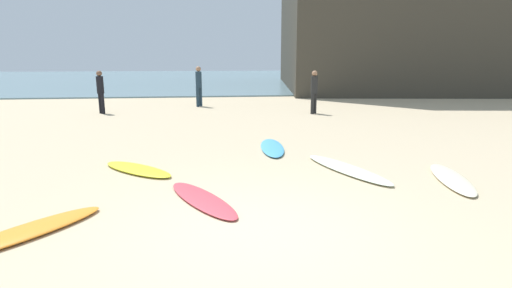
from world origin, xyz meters
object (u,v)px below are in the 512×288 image
at_px(surfboard_1, 26,232).
at_px(beachgoer_mid, 199,84).
at_px(surfboard_0, 452,178).
at_px(surfboard_5, 272,147).
at_px(beachgoer_near, 100,90).
at_px(surfboard_3, 138,169).
at_px(beachgoer_far, 314,90).
at_px(surfboard_4, 347,169).
at_px(surfboard_2, 202,199).

distance_m(surfboard_1, beachgoer_mid, 13.68).
xyz_separation_m(surfboard_0, surfboard_5, (-2.99, 2.95, 0.00)).
xyz_separation_m(surfboard_5, beachgoer_near, (-5.99, 7.10, 0.93)).
bearing_deg(surfboard_1, surfboard_5, 90.26).
distance_m(surfboard_1, surfboard_5, 6.03).
height_order(surfboard_5, beachgoer_mid, beachgoer_mid).
height_order(surfboard_3, beachgoer_mid, beachgoer_mid).
height_order(surfboard_3, beachgoer_near, beachgoer_near).
height_order(surfboard_3, surfboard_5, same).
bearing_deg(surfboard_5, beachgoer_far, 70.29).
xyz_separation_m(surfboard_1, surfboard_5, (3.98, 4.53, -0.00)).
relative_size(surfboard_3, beachgoer_mid, 1.03).
relative_size(surfboard_3, surfboard_5, 0.92).
bearing_deg(surfboard_4, surfboard_3, -26.78).
bearing_deg(beachgoer_far, surfboard_4, -146.30).
relative_size(beachgoer_near, beachgoer_far, 1.00).
distance_m(surfboard_0, beachgoer_far, 9.08).
relative_size(surfboard_1, surfboard_4, 0.84).
relative_size(surfboard_0, surfboard_3, 1.09).
relative_size(surfboard_2, beachgoer_far, 1.18).
bearing_deg(beachgoer_far, surfboard_0, -134.32).
distance_m(surfboard_3, beachgoer_near, 9.28).
bearing_deg(surfboard_3, surfboard_4, 126.11).
height_order(surfboard_0, surfboard_2, surfboard_0).
relative_size(surfboard_4, beachgoer_near, 1.45).
relative_size(surfboard_4, beachgoer_mid, 1.36).
relative_size(beachgoer_near, beachgoer_mid, 0.94).
relative_size(surfboard_3, beachgoer_far, 1.09).
bearing_deg(surfboard_4, surfboard_1, 4.15).
bearing_deg(surfboard_2, surfboard_3, 97.83).
distance_m(surfboard_4, beachgoer_mid, 11.61).
bearing_deg(surfboard_3, surfboard_0, 119.83).
relative_size(surfboard_1, surfboard_2, 1.04).
bearing_deg(beachgoer_far, surfboard_1, -168.54).
height_order(surfboard_1, surfboard_5, surfboard_1).
distance_m(beachgoer_near, beachgoer_mid, 4.34).
bearing_deg(surfboard_0, surfboard_3, -177.46).
height_order(surfboard_2, beachgoer_mid, beachgoer_mid).
xyz_separation_m(surfboard_5, beachgoer_mid, (-2.08, 8.99, 1.00)).
distance_m(surfboard_0, surfboard_5, 4.20).
bearing_deg(surfboard_4, surfboard_5, -80.31).
bearing_deg(surfboard_5, beachgoer_near, 133.91).
height_order(surfboard_0, beachgoer_far, beachgoer_far).
relative_size(surfboard_4, beachgoer_far, 1.45).
bearing_deg(beachgoer_far, surfboard_2, -160.82).
bearing_deg(surfboard_2, beachgoer_near, 84.07).
xyz_separation_m(surfboard_0, surfboard_4, (-1.76, 0.86, 0.00)).
bearing_deg(surfboard_3, beachgoer_near, -119.36).
xyz_separation_m(surfboard_2, surfboard_4, (2.92, 1.44, 0.01)).
distance_m(surfboard_5, beachgoer_near, 9.34).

